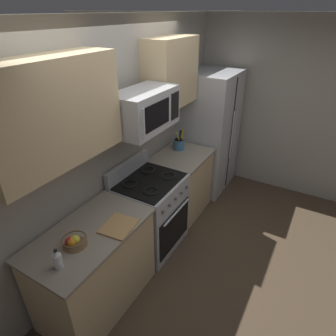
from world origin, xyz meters
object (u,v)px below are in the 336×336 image
(cutting_board, at_px, (119,226))
(bottle_vinegar, at_px, (58,259))
(refrigerator, at_px, (209,132))
(fruit_basket, at_px, (74,241))
(microwave, at_px, (144,110))
(utensil_crock, at_px, (179,144))
(range_oven, at_px, (150,212))

(cutting_board, xyz_separation_m, bottle_vinegar, (-0.59, 0.10, 0.07))
(refrigerator, relative_size, fruit_basket, 8.88)
(fruit_basket, bearing_deg, microwave, 2.25)
(refrigerator, xyz_separation_m, utensil_crock, (-0.74, 0.13, 0.06))
(utensil_crock, bearing_deg, cutting_board, -169.97)
(range_oven, height_order, refrigerator, refrigerator)
(refrigerator, bearing_deg, fruit_basket, 179.98)
(cutting_board, height_order, bottle_vinegar, bottle_vinegar)
(fruit_basket, height_order, bottle_vinegar, bottle_vinegar)
(refrigerator, height_order, fruit_basket, refrigerator)
(microwave, bearing_deg, refrigerator, -1.58)
(utensil_crock, bearing_deg, fruit_basket, -176.35)
(range_oven, bearing_deg, utensil_crock, 7.12)
(range_oven, relative_size, refrigerator, 0.59)
(bottle_vinegar, bearing_deg, fruit_basket, 17.43)
(utensil_crock, bearing_deg, range_oven, -172.88)
(microwave, distance_m, fruit_basket, 1.40)
(refrigerator, xyz_separation_m, bottle_vinegar, (-3.05, -0.07, 0.06))
(fruit_basket, xyz_separation_m, bottle_vinegar, (-0.22, -0.07, 0.03))
(refrigerator, xyz_separation_m, microwave, (-1.67, 0.05, 0.82))
(utensil_crock, distance_m, fruit_basket, 2.10)
(range_oven, xyz_separation_m, fruit_basket, (-1.16, -0.02, 0.48))
(range_oven, xyz_separation_m, refrigerator, (1.67, -0.02, 0.46))
(range_oven, distance_m, microwave, 1.27)
(range_oven, distance_m, utensil_crock, 1.07)
(microwave, bearing_deg, utensil_crock, 5.38)
(range_oven, bearing_deg, cutting_board, -166.59)
(microwave, relative_size, cutting_board, 2.51)
(utensil_crock, relative_size, cutting_board, 0.97)
(refrigerator, distance_m, cutting_board, 2.47)
(range_oven, height_order, cutting_board, range_oven)
(refrigerator, distance_m, fruit_basket, 2.83)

